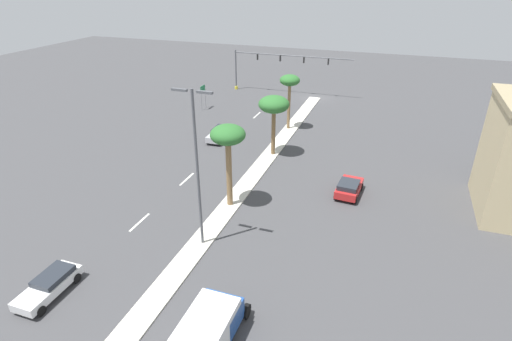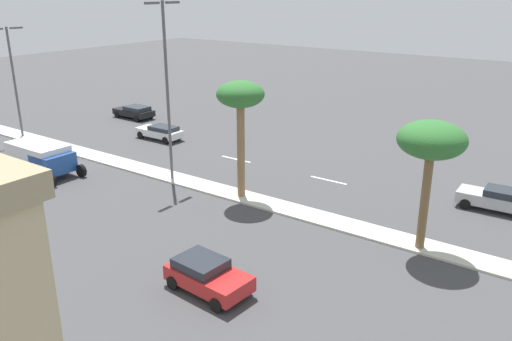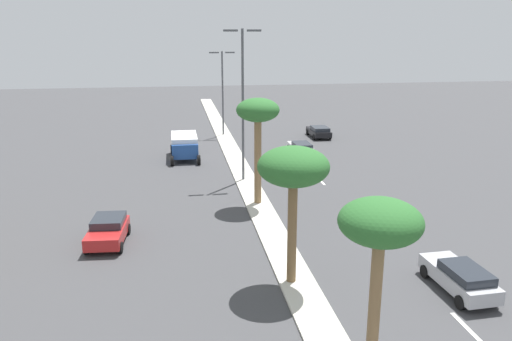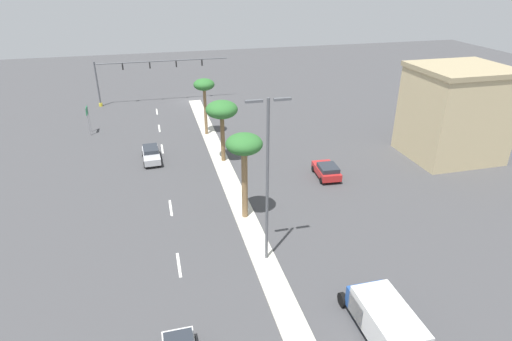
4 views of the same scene
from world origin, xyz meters
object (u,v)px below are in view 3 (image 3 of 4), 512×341
Objects in this scene: street_lamp_inboard at (243,96)px; box_truck at (184,146)px; sedan_red_trailing at (108,230)px; sedan_silver_rear at (460,277)px; palm_tree_mid at (293,170)px; street_lamp_front at (223,86)px; palm_tree_rear at (380,231)px; sedan_white_leading at (301,148)px; palm_tree_front at (258,115)px; sedan_black_mid at (319,131)px.

street_lamp_inboard is 2.02× the size of box_truck.
sedan_red_trailing is 18.94m from sedan_silver_rear.
palm_tree_mid is 17.72m from street_lamp_inboard.
street_lamp_front is at bearing 72.29° from sedan_red_trailing.
street_lamp_inboard is at bearing 91.16° from palm_tree_rear.
palm_tree_rear is 1.58× the size of sedan_white_leading.
palm_tree_front is at bearing 90.87° from palm_tree_rear.
sedan_black_mid is at bearing 84.46° from sedan_silver_rear.
street_lamp_inboard is (-0.53, 26.23, 0.82)m from palm_tree_rear.
palm_tree_front is 1.67× the size of sedan_white_leading.
palm_tree_rear is at bearing -85.96° from palm_tree_mid.
sedan_red_trailing reaches higher than sedan_silver_rear.
sedan_black_mid is at bearing 62.40° from sedan_white_leading.
sedan_silver_rear is (7.50, -19.79, -6.18)m from street_lamp_inboard.
street_lamp_front is at bearing 164.88° from sedan_black_mid.
palm_tree_mid is 1.51× the size of sedan_silver_rear.
sedan_white_leading is (6.85, 8.07, -6.25)m from street_lamp_inboard.
sedan_red_trailing is (-9.34, 6.40, -4.95)m from palm_tree_mid.
sedan_red_trailing is (-9.64, -5.36, -5.58)m from palm_tree_front.
palm_tree_rear is at bearing -100.44° from sedan_white_leading.
palm_tree_rear is at bearing -103.90° from sedan_black_mid.
sedan_silver_rear is at bearing -69.24° from street_lamp_inboard.
street_lamp_inboard is 2.98× the size of sedan_red_trailing.
palm_tree_front is 25.01m from sedan_black_mid.
palm_tree_rear reaches higher than sedan_black_mid.
street_lamp_front is 2.16× the size of sedan_silver_rear.
box_truck is at bearing -114.33° from street_lamp_front.
street_lamp_inboard is at bearing 89.76° from palm_tree_mid.
palm_tree_mid is 27.13m from sedan_white_leading.
palm_tree_mid is 0.56× the size of street_lamp_inboard.
street_lamp_inboard is at bearing -130.33° from sedan_white_leading.
palm_tree_front is at bearing -89.98° from street_lamp_front.
palm_tree_front reaches higher than sedan_white_leading.
street_lamp_inboard is 18.90m from street_lamp_front.
street_lamp_front is (-0.01, 24.78, -0.64)m from palm_tree_front.
street_lamp_front is at bearing 65.67° from box_truck.
palm_tree_rear is at bearing -81.67° from box_truck.
palm_tree_front is 16.64m from sedan_silver_rear.
palm_tree_mid reaches higher than box_truck.
palm_tree_front is 1.25× the size of box_truck.
sedan_silver_rear reaches higher than sedan_black_mid.
palm_tree_rear is 20.31m from palm_tree_front.
sedan_red_trailing is at bearing -126.81° from sedan_black_mid.
palm_tree_front is (0.30, 11.76, 0.64)m from palm_tree_mid.
sedan_red_trailing is 34.01m from sedan_black_mid.
sedan_red_trailing is 0.91× the size of sedan_white_leading.
street_lamp_inboard is 2.70× the size of sedan_silver_rear.
sedan_white_leading is 8.90m from sedan_black_mid.
palm_tree_mid is 35.75m from sedan_black_mid.
sedan_black_mid is (10.44, 42.18, -5.41)m from palm_tree_rear.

